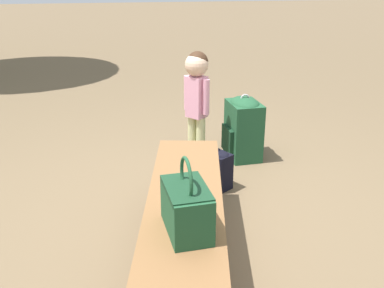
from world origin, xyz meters
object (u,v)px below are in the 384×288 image
at_px(handbag, 186,207).
at_px(backpack_small, 218,168).
at_px(backpack_large, 243,126).
at_px(child_standing, 197,90).
at_px(park_bench, 185,205).

xyz_separation_m(handbag, backpack_small, (1.23, -0.44, -0.41)).
height_order(handbag, backpack_small, handbag).
bearing_deg(backpack_large, handbag, 156.07).
height_order(child_standing, backpack_large, child_standing).
bearing_deg(handbag, child_standing, -11.76).
bearing_deg(backpack_small, backpack_large, -33.06).
distance_m(park_bench, backpack_large, 1.62).
distance_m(handbag, backpack_large, 1.96).
relative_size(handbag, child_standing, 0.38).
relative_size(child_standing, backpack_large, 1.64).
distance_m(park_bench, handbag, 0.38).
xyz_separation_m(child_standing, backpack_large, (-0.00, -0.42, -0.35)).
xyz_separation_m(child_standing, backpack_small, (-0.53, -0.07, -0.48)).
bearing_deg(handbag, park_bench, -7.53).
distance_m(child_standing, backpack_large, 0.54).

